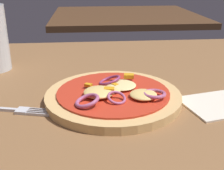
% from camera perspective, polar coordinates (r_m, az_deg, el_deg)
% --- Properties ---
extents(dining_table, '(1.46, 0.87, 0.03)m').
position_cam_1_polar(dining_table, '(0.50, 2.05, -4.35)').
color(dining_table, brown).
rests_on(dining_table, ground).
extents(pizza, '(0.23, 0.23, 0.03)m').
position_cam_1_polar(pizza, '(0.49, 0.32, -2.03)').
color(pizza, tan).
rests_on(pizza, dining_table).
extents(fork, '(0.16, 0.05, 0.00)m').
position_cam_1_polar(fork, '(0.49, -20.36, -4.56)').
color(fork, silver).
rests_on(fork, dining_table).
extents(napkin, '(0.14, 0.12, 0.00)m').
position_cam_1_polar(napkin, '(0.51, 20.98, -3.49)').
color(napkin, silver).
rests_on(napkin, dining_table).
extents(background_table, '(0.72, 0.64, 0.03)m').
position_cam_1_polar(background_table, '(1.50, 2.64, 13.41)').
color(background_table, '#4C301C').
rests_on(background_table, ground).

